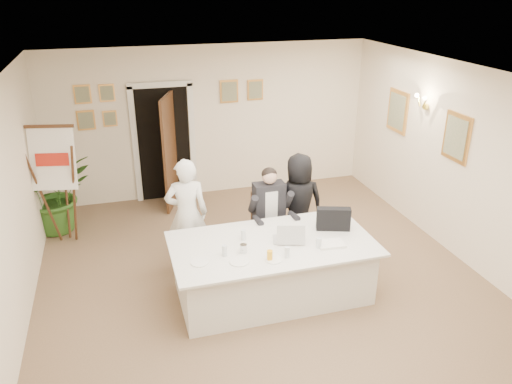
{
  "coord_description": "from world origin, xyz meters",
  "views": [
    {
      "loc": [
        -1.73,
        -5.42,
        3.86
      ],
      "look_at": [
        0.02,
        0.6,
        1.17
      ],
      "focal_mm": 35.0,
      "sensor_mm": 36.0,
      "label": 1
    }
  ],
  "objects_px": {
    "flip_chart": "(61,191)",
    "steel_jug": "(243,248)",
    "standing_man": "(187,214)",
    "seated_man": "(270,214)",
    "standing_woman": "(299,203)",
    "paper_stack": "(331,244)",
    "potted_palm": "(54,194)",
    "laptop_bag": "(333,219)",
    "laptop": "(287,230)",
    "oj_glass": "(270,256)",
    "conference_table": "(272,268)"
  },
  "relations": [
    {
      "from": "standing_woman",
      "to": "laptop_bag",
      "type": "height_order",
      "value": "standing_woman"
    },
    {
      "from": "potted_palm",
      "to": "oj_glass",
      "type": "xyz_separation_m",
      "value": [
        2.66,
        -3.17,
        0.2
      ]
    },
    {
      "from": "seated_man",
      "to": "paper_stack",
      "type": "height_order",
      "value": "seated_man"
    },
    {
      "from": "laptop_bag",
      "to": "laptop",
      "type": "bearing_deg",
      "value": -152.41
    },
    {
      "from": "paper_stack",
      "to": "flip_chart",
      "type": "bearing_deg",
      "value": 142.78
    },
    {
      "from": "potted_palm",
      "to": "laptop_bag",
      "type": "distance_m",
      "value": 4.57
    },
    {
      "from": "standing_man",
      "to": "seated_man",
      "type": "bearing_deg",
      "value": 180.0
    },
    {
      "from": "conference_table",
      "to": "standing_man",
      "type": "bearing_deg",
      "value": 132.12
    },
    {
      "from": "conference_table",
      "to": "paper_stack",
      "type": "distance_m",
      "value": 0.84
    },
    {
      "from": "flip_chart",
      "to": "paper_stack",
      "type": "relative_size",
      "value": 5.7
    },
    {
      "from": "laptop",
      "to": "paper_stack",
      "type": "xyz_separation_m",
      "value": [
        0.48,
        -0.27,
        -0.12
      ]
    },
    {
      "from": "flip_chart",
      "to": "paper_stack",
      "type": "distance_m",
      "value": 4.21
    },
    {
      "from": "standing_woman",
      "to": "laptop_bag",
      "type": "distance_m",
      "value": 0.95
    },
    {
      "from": "potted_palm",
      "to": "paper_stack",
      "type": "bearing_deg",
      "value": -40.85
    },
    {
      "from": "standing_woman",
      "to": "potted_palm",
      "type": "bearing_deg",
      "value": -19.89
    },
    {
      "from": "oj_glass",
      "to": "flip_chart",
      "type": "bearing_deg",
      "value": 132.98
    },
    {
      "from": "standing_woman",
      "to": "oj_glass",
      "type": "relative_size",
      "value": 11.79
    },
    {
      "from": "seated_man",
      "to": "potted_palm",
      "type": "relative_size",
      "value": 1.11
    },
    {
      "from": "conference_table",
      "to": "laptop",
      "type": "height_order",
      "value": "laptop"
    },
    {
      "from": "seated_man",
      "to": "standing_woman",
      "type": "relative_size",
      "value": 0.93
    },
    {
      "from": "oj_glass",
      "to": "steel_jug",
      "type": "xyz_separation_m",
      "value": [
        -0.25,
        0.27,
        -0.01
      ]
    },
    {
      "from": "standing_man",
      "to": "steel_jug",
      "type": "relative_size",
      "value": 14.92
    },
    {
      "from": "laptop",
      "to": "paper_stack",
      "type": "relative_size",
      "value": 1.12
    },
    {
      "from": "seated_man",
      "to": "oj_glass",
      "type": "relative_size",
      "value": 10.98
    },
    {
      "from": "conference_table",
      "to": "standing_woman",
      "type": "xyz_separation_m",
      "value": [
        0.75,
        1.04,
        0.37
      ]
    },
    {
      "from": "laptop",
      "to": "steel_jug",
      "type": "height_order",
      "value": "laptop"
    },
    {
      "from": "flip_chart",
      "to": "steel_jug",
      "type": "height_order",
      "value": "flip_chart"
    },
    {
      "from": "flip_chart",
      "to": "laptop_bag",
      "type": "distance_m",
      "value": 4.16
    },
    {
      "from": "seated_man",
      "to": "standing_man",
      "type": "height_order",
      "value": "standing_man"
    },
    {
      "from": "potted_palm",
      "to": "paper_stack",
      "type": "distance_m",
      "value": 4.64
    },
    {
      "from": "conference_table",
      "to": "steel_jug",
      "type": "relative_size",
      "value": 23.44
    },
    {
      "from": "conference_table",
      "to": "flip_chart",
      "type": "height_order",
      "value": "flip_chart"
    },
    {
      "from": "flip_chart",
      "to": "potted_palm",
      "type": "height_order",
      "value": "flip_chart"
    },
    {
      "from": "standing_woman",
      "to": "oj_glass",
      "type": "bearing_deg",
      "value": 63.55
    },
    {
      "from": "oj_glass",
      "to": "paper_stack",
      "type": "bearing_deg",
      "value": 9.05
    },
    {
      "from": "laptop_bag",
      "to": "flip_chart",
      "type": "bearing_deg",
      "value": 167.15
    },
    {
      "from": "paper_stack",
      "to": "standing_woman",
      "type": "bearing_deg",
      "value": 87.22
    },
    {
      "from": "conference_table",
      "to": "potted_palm",
      "type": "relative_size",
      "value": 2.01
    },
    {
      "from": "laptop",
      "to": "laptop_bag",
      "type": "relative_size",
      "value": 0.83
    },
    {
      "from": "conference_table",
      "to": "steel_jug",
      "type": "xyz_separation_m",
      "value": [
        -0.42,
        -0.14,
        0.44
      ]
    },
    {
      "from": "conference_table",
      "to": "steel_jug",
      "type": "distance_m",
      "value": 0.62
    },
    {
      "from": "standing_man",
      "to": "paper_stack",
      "type": "bearing_deg",
      "value": 145.91
    },
    {
      "from": "potted_palm",
      "to": "laptop_bag",
      "type": "xyz_separation_m",
      "value": [
        3.71,
        -2.65,
        0.29
      ]
    },
    {
      "from": "flip_chart",
      "to": "standing_woman",
      "type": "distance_m",
      "value": 3.63
    },
    {
      "from": "laptop",
      "to": "paper_stack",
      "type": "bearing_deg",
      "value": -12.91
    },
    {
      "from": "seated_man",
      "to": "laptop_bag",
      "type": "xyz_separation_m",
      "value": [
        0.62,
        -0.81,
        0.22
      ]
    },
    {
      "from": "potted_palm",
      "to": "paper_stack",
      "type": "relative_size",
      "value": 3.89
    },
    {
      "from": "potted_palm",
      "to": "steel_jug",
      "type": "xyz_separation_m",
      "value": [
        2.41,
        -2.9,
        0.19
      ]
    },
    {
      "from": "standing_woman",
      "to": "laptop_bag",
      "type": "xyz_separation_m",
      "value": [
        0.14,
        -0.93,
        0.16
      ]
    },
    {
      "from": "flip_chart",
      "to": "standing_woman",
      "type": "xyz_separation_m",
      "value": [
        3.41,
        -1.24,
        -0.1
      ]
    }
  ]
}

